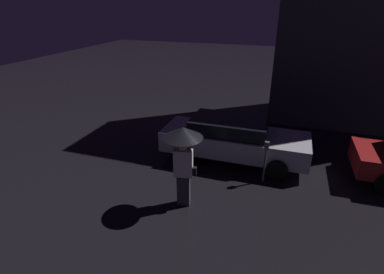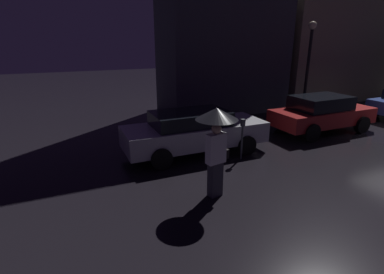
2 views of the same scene
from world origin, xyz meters
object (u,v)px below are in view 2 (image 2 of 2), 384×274
parked_car_red (322,113)px  parking_meter (242,135)px  parked_car_silver (194,131)px  pedestrian_with_umbrella (217,131)px  street_lamp_near (309,57)px

parked_car_red → parking_meter: parked_car_red is taller
parked_car_red → parked_car_silver: bearing=-179.4°
pedestrian_with_umbrella → street_lamp_near: size_ratio=0.50×
parked_car_red → pedestrian_with_umbrella: pedestrian_with_umbrella is taller
parking_meter → street_lamp_near: 7.09m
parked_car_silver → pedestrian_with_umbrella: pedestrian_with_umbrella is taller
parked_car_silver → parked_car_red: size_ratio=1.09×
parking_meter → street_lamp_near: street_lamp_near is taller
parked_car_red → pedestrian_with_umbrella: size_ratio=1.97×
parked_car_silver → pedestrian_with_umbrella: 3.04m
parked_car_red → street_lamp_near: size_ratio=0.98×
street_lamp_near → parked_car_silver: bearing=-160.5°
parked_car_red → parking_meter: (-4.55, -1.22, 0.03)m
parked_car_silver → street_lamp_near: bearing=19.5°
parked_car_red → parking_meter: size_ratio=3.30×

